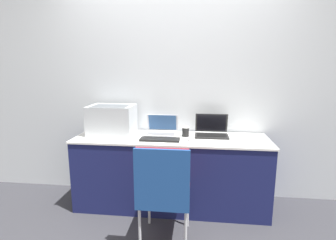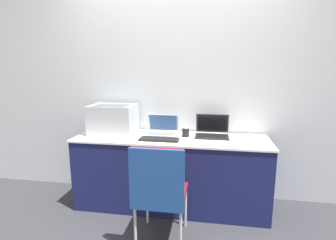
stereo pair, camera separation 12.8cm
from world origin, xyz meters
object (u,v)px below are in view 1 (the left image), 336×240
printer (112,119)px  laptop_right (212,131)px  laptop_left (161,130)px  chair (164,187)px  coffee_cup (186,132)px  mouse (189,140)px  external_keyboard (160,139)px

printer → laptop_right: size_ratio=1.37×
laptop_left → laptop_right: (0.54, 0.00, 0.00)m
printer → chair: size_ratio=0.53×
laptop_left → chair: size_ratio=0.38×
printer → coffee_cup: bearing=-0.7°
laptop_left → chair: 0.88m
coffee_cup → mouse: size_ratio=1.72×
laptop_left → coffee_cup: bearing=-13.4°
laptop_right → chair: (-0.41, -0.83, -0.27)m
laptop_left → laptop_right: size_ratio=0.98×
coffee_cup → laptop_right: bearing=13.7°
laptop_right → mouse: (-0.24, -0.24, -0.04)m
laptop_left → laptop_right: bearing=0.4°
chair → printer: bearing=131.0°
coffee_cup → laptop_left: bearing=166.6°
laptop_right → printer: bearing=-177.0°
printer → external_keyboard: (0.56, -0.20, -0.16)m
laptop_left → chair: (0.13, -0.83, -0.27)m
external_keyboard → printer: bearing=160.6°
chair → laptop_left: bearing=99.2°
mouse → chair: bearing=-106.6°
laptop_left → external_keyboard: laptop_left is taller
laptop_left → laptop_right: 0.54m
printer → laptop_left: printer is taller
printer → mouse: printer is taller
laptop_right → external_keyboard: (-0.53, -0.25, -0.04)m
laptop_left → laptop_right: laptop_right is taller
laptop_right → coffee_cup: size_ratio=3.38×
chair → laptop_right: bearing=63.7°
coffee_cup → chair: size_ratio=0.12×
printer → external_keyboard: size_ratio=1.20×
external_keyboard → coffee_cup: 0.31m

